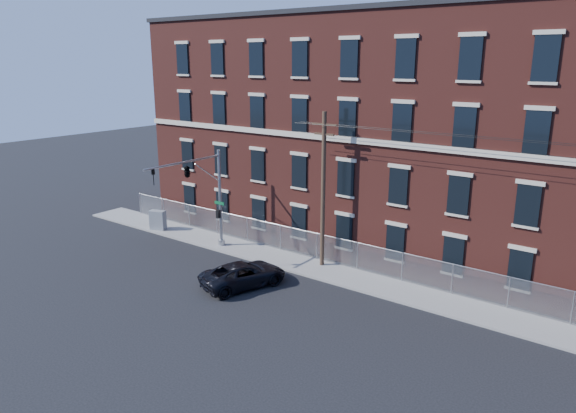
# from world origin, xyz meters

# --- Properties ---
(ground) EXTENTS (140.00, 140.00, 0.00)m
(ground) POSITION_xyz_m (0.00, 0.00, 0.00)
(ground) COLOR black
(ground) RESTS_ON ground
(sidewalk) EXTENTS (65.00, 3.00, 0.12)m
(sidewalk) POSITION_xyz_m (12.00, 5.00, 0.06)
(sidewalk) COLOR #9A9791
(sidewalk) RESTS_ON ground
(mill_building) EXTENTS (55.30, 14.32, 16.30)m
(mill_building) POSITION_xyz_m (12.00, 13.93, 8.15)
(mill_building) COLOR maroon
(mill_building) RESTS_ON ground
(chain_link_fence) EXTENTS (59.06, 0.06, 1.85)m
(chain_link_fence) POSITION_xyz_m (12.00, 6.30, 1.06)
(chain_link_fence) COLOR #A5A8AD
(chain_link_fence) RESTS_ON ground
(traffic_signal_mast) EXTENTS (0.90, 6.75, 7.00)m
(traffic_signal_mast) POSITION_xyz_m (-6.00, 2.18, 5.39)
(traffic_signal_mast) COLOR #9EA0A5
(traffic_signal_mast) RESTS_ON ground
(utility_pole_near) EXTENTS (1.80, 0.28, 10.00)m
(utility_pole_near) POSITION_xyz_m (2.00, 5.60, 5.34)
(utility_pole_near) COLOR #4C3626
(utility_pole_near) RESTS_ON ground
(pickup_truck) EXTENTS (4.05, 5.76, 1.46)m
(pickup_truck) POSITION_xyz_m (-0.05, 0.16, 0.73)
(pickup_truck) COLOR black
(pickup_truck) RESTS_ON ground
(utility_cabinet) EXTENTS (1.36, 0.99, 1.53)m
(utility_cabinet) POSITION_xyz_m (-12.63, 4.20, 0.89)
(utility_cabinet) COLOR gray
(utility_cabinet) RESTS_ON sidewalk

